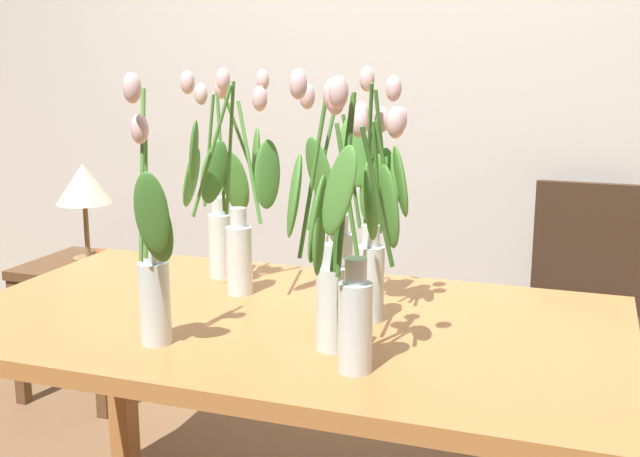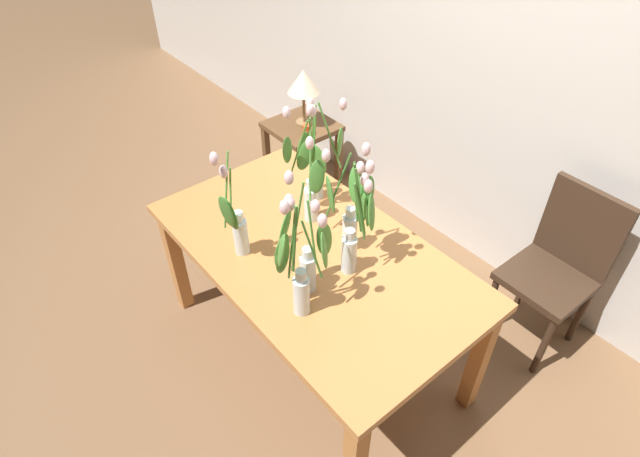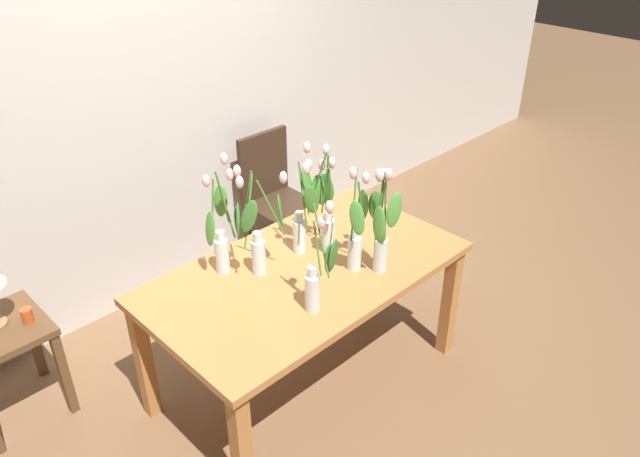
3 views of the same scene
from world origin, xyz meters
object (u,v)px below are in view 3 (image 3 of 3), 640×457
object	(u,v)px
dining_table	(306,284)
tulip_vase_1	(257,236)
tulip_vase_2	(381,231)
dining_chair	(274,192)
pillar_candle	(27,315)
tulip_vase_3	(356,237)
tulip_vase_0	(323,209)
tulip_vase_4	(318,278)
tulip_vase_5	(222,234)
tulip_vase_6	(302,220)
side_table	(2,347)

from	to	relation	value
dining_table	tulip_vase_1	bearing A→B (deg)	146.61
tulip_vase_1	tulip_vase_2	world-z (taller)	tulip_vase_1
tulip_vase_1	dining_chair	distance (m)	1.36
pillar_candle	dining_chair	bearing A→B (deg)	7.57
tulip_vase_3	dining_table	bearing A→B (deg)	135.82
tulip_vase_0	tulip_vase_2	bearing A→B (deg)	-82.58
tulip_vase_4	tulip_vase_5	xyz separation A→B (m)	(-0.11, 0.55, 0.03)
dining_table	pillar_candle	size ratio (longest dim) A/B	21.33
tulip_vase_6	side_table	world-z (taller)	tulip_vase_6
tulip_vase_2	tulip_vase_4	bearing A→B (deg)	-178.76
tulip_vase_3	tulip_vase_4	bearing A→B (deg)	-163.72
dining_table	dining_chair	bearing A→B (deg)	56.82
tulip_vase_5	dining_chair	distance (m)	1.33
dining_table	tulip_vase_6	distance (m)	0.32
tulip_vase_5	side_table	bearing A→B (deg)	146.78
dining_table	dining_chair	world-z (taller)	dining_chair
dining_table	tulip_vase_3	bearing A→B (deg)	-44.18
tulip_vase_2	tulip_vase_3	distance (m)	0.13
tulip_vase_3	side_table	distance (m)	1.82
side_table	pillar_candle	xyz separation A→B (m)	(0.14, -0.06, 0.16)
dining_chair	side_table	world-z (taller)	dining_chair
tulip_vase_0	pillar_candle	bearing A→B (deg)	149.96
tulip_vase_2	tulip_vase_0	bearing A→B (deg)	97.42
pillar_candle	tulip_vase_4	bearing A→B (deg)	-50.59
side_table	pillar_candle	distance (m)	0.22
dining_chair	pillar_candle	bearing A→B (deg)	-172.43
tulip_vase_2	tulip_vase_3	xyz separation A→B (m)	(-0.07, 0.10, -0.05)
tulip_vase_6	dining_chair	distance (m)	1.18
dining_chair	pillar_candle	xyz separation A→B (m)	(-1.78, -0.24, 0.06)
tulip_vase_0	tulip_vase_6	size ratio (longest dim) A/B	1.07
tulip_vase_1	tulip_vase_2	xyz separation A→B (m)	(0.44, -0.39, 0.01)
tulip_vase_2	tulip_vase_3	world-z (taller)	tulip_vase_3
tulip_vase_1	tulip_vase_6	size ratio (longest dim) A/B	1.06
tulip_vase_6	tulip_vase_4	bearing A→B (deg)	-125.19
tulip_vase_1	tulip_vase_2	size ratio (longest dim) A/B	1.02
dining_chair	pillar_candle	world-z (taller)	dining_chair
dining_table	tulip_vase_6	world-z (taller)	tulip_vase_6
tulip_vase_1	tulip_vase_6	xyz separation A→B (m)	(0.29, -0.00, -0.03)
side_table	tulip_vase_4	bearing A→B (deg)	-48.13
tulip_vase_2	tulip_vase_5	world-z (taller)	tulip_vase_5
tulip_vase_2	pillar_candle	xyz separation A→B (m)	(-1.33, 1.09, -0.39)
dining_table	side_table	size ratio (longest dim) A/B	2.91
tulip_vase_5	pillar_candle	size ratio (longest dim) A/B	7.73
tulip_vase_1	tulip_vase_5	xyz separation A→B (m)	(-0.10, 0.14, -0.01)
tulip_vase_2	side_table	distance (m)	1.94
tulip_vase_0	tulip_vase_4	xyz separation A→B (m)	(-0.38, -0.35, -0.06)
tulip_vase_0	tulip_vase_3	bearing A→B (deg)	-95.41
pillar_candle	tulip_vase_5	bearing A→B (deg)	-34.66
tulip_vase_1	tulip_vase_4	bearing A→B (deg)	-88.99
tulip_vase_0	tulip_vase_1	distance (m)	0.40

